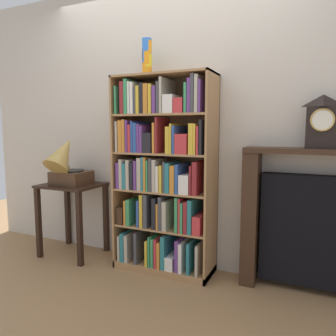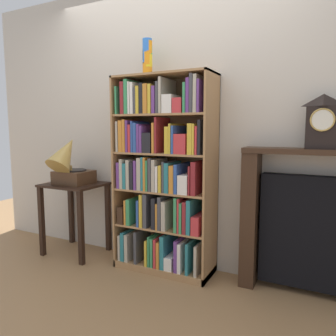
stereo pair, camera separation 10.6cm
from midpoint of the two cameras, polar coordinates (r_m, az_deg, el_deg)
The scene contains 8 objects.
ground_plane at distance 3.01m, azimuth -2.49°, elevation -18.11°, with size 7.67×6.40×0.02m, color #997047.
wall_back at distance 2.96m, azimuth 2.06°, elevation 7.63°, with size 4.67×0.08×2.60m, color beige.
bookshelf at distance 2.83m, azimuth -2.06°, elevation -1.58°, with size 0.88×0.35×1.72m.
cup_stack at distance 2.95m, azimuth -4.80°, elevation 18.85°, with size 0.08×0.08×0.31m.
side_table_left at distance 3.39m, azimuth -17.36°, elevation -5.75°, with size 0.57×0.47×0.72m.
gramophone at distance 3.28m, azimuth -18.36°, elevation 0.81°, with size 0.34×0.45×0.52m.
fireplace_mantel at distance 2.70m, azimuth 23.17°, elevation -9.02°, with size 1.05×0.23×1.12m.
mantel_clock at distance 2.58m, azimuth 24.48°, elevation 7.44°, with size 0.21×0.13×0.39m.
Camera 1 is at (1.19, -2.45, 1.27)m, focal length 34.58 mm.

